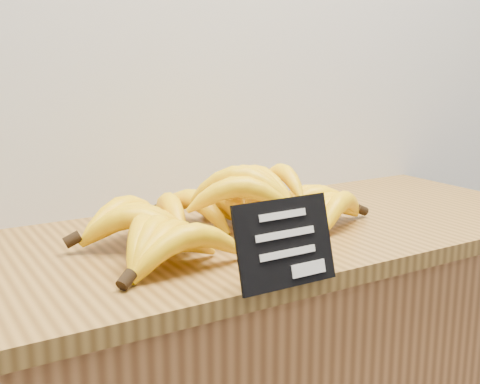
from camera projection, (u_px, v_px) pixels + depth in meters
The scene contains 3 objects.
counter_top at pixel (226, 241), 1.13m from camera, with size 1.44×0.54×0.03m, color olive.
chalkboard_sign at pixel (285, 243), 0.87m from camera, with size 0.16×0.01×0.13m, color black.
banana_pile at pixel (218, 210), 1.11m from camera, with size 0.60×0.36×0.13m.
Camera 1 is at (-0.35, 1.81, 1.25)m, focal length 45.00 mm.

